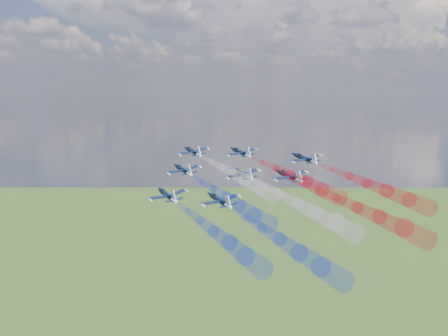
% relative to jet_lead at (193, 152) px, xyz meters
% --- Properties ---
extents(jet_lead, '(15.16, 15.26, 6.06)m').
position_rel_jet_lead_xyz_m(jet_lead, '(0.00, 0.00, 0.00)').
color(jet_lead, black).
extents(trail_lead, '(30.46, 27.67, 9.39)m').
position_rel_jet_lead_xyz_m(trail_lead, '(17.85, -15.37, -3.17)').
color(trail_lead, white).
extents(jet_inner_left, '(15.16, 15.26, 6.06)m').
position_rel_jet_lead_xyz_m(jet_inner_left, '(2.71, -12.59, -3.44)').
color(jet_inner_left, black).
extents(trail_inner_left, '(30.46, 27.67, 9.39)m').
position_rel_jet_lead_xyz_m(trail_inner_left, '(20.56, -27.96, -6.61)').
color(trail_inner_left, blue).
extents(jet_inner_right, '(15.16, 15.26, 6.06)m').
position_rel_jet_lead_xyz_m(jet_inner_right, '(14.60, 0.19, 0.34)').
color(jet_inner_right, black).
extents(trail_inner_right, '(30.46, 27.67, 9.39)m').
position_rel_jet_lead_xyz_m(trail_inner_right, '(32.44, -15.19, -2.82)').
color(trail_inner_right, red).
extents(jet_outer_left, '(15.16, 15.26, 6.06)m').
position_rel_jet_lead_xyz_m(jet_outer_left, '(6.25, -29.11, -6.99)').
color(jet_outer_left, black).
extents(trail_outer_left, '(30.46, 27.67, 9.39)m').
position_rel_jet_lead_xyz_m(trail_outer_left, '(24.10, -44.48, -10.16)').
color(trail_outer_left, blue).
extents(jet_center_third, '(15.16, 15.26, 6.06)m').
position_rel_jet_lead_xyz_m(jet_center_third, '(19.86, -14.80, -3.28)').
color(jet_center_third, black).
extents(trail_center_third, '(30.46, 27.67, 9.39)m').
position_rel_jet_lead_xyz_m(trail_center_third, '(37.70, -30.17, -6.45)').
color(trail_center_third, white).
extents(jet_outer_right, '(15.16, 15.26, 6.06)m').
position_rel_jet_lead_xyz_m(jet_outer_right, '(32.66, 0.37, -0.61)').
color(jet_outer_right, black).
extents(trail_outer_right, '(30.46, 27.67, 9.39)m').
position_rel_jet_lead_xyz_m(trail_outer_right, '(50.51, -15.01, -3.77)').
color(trail_outer_right, red).
extents(jet_rear_left, '(15.16, 15.26, 6.06)m').
position_rel_jet_lead_xyz_m(jet_rear_left, '(19.89, -30.32, -6.99)').
color(jet_rear_left, black).
extents(trail_rear_left, '(30.46, 27.67, 9.39)m').
position_rel_jet_lead_xyz_m(trail_rear_left, '(37.74, -45.70, -10.15)').
color(trail_rear_left, blue).
extents(jet_rear_right, '(15.16, 15.26, 6.06)m').
position_rel_jet_lead_xyz_m(jet_rear_right, '(32.22, -15.57, -2.99)').
color(jet_rear_right, black).
extents(trail_rear_right, '(30.46, 27.67, 9.39)m').
position_rel_jet_lead_xyz_m(trail_rear_right, '(50.07, -30.94, -6.15)').
color(trail_rear_right, red).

